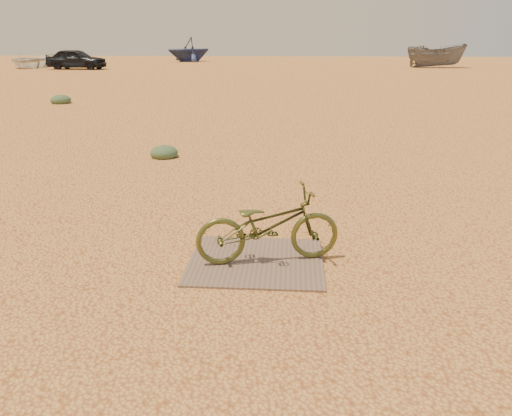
# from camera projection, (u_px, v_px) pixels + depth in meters

# --- Properties ---
(ground) EXTENTS (120.00, 120.00, 0.00)m
(ground) POSITION_uv_depth(u_px,v_px,m) (294.00, 256.00, 5.50)
(ground) COLOR #E9A85A
(ground) RESTS_ON ground
(plywood_board) EXTENTS (1.43, 1.27, 0.02)m
(plywood_board) POSITION_uv_depth(u_px,v_px,m) (256.00, 261.00, 5.35)
(plywood_board) COLOR brown
(plywood_board) RESTS_ON ground
(bicycle) EXTENTS (1.60, 0.88, 0.80)m
(bicycle) POSITION_uv_depth(u_px,v_px,m) (268.00, 225.00, 5.21)
(bicycle) COLOR #4D5324
(bicycle) RESTS_ON plywood_board
(car) EXTENTS (4.41, 2.00, 1.47)m
(car) POSITION_uv_depth(u_px,v_px,m) (76.00, 59.00, 36.96)
(car) COLOR black
(car) RESTS_ON ground
(boat_near_left) EXTENTS (4.26, 5.63, 1.10)m
(boat_near_left) POSITION_uv_depth(u_px,v_px,m) (30.00, 60.00, 39.16)
(boat_near_left) COLOR white
(boat_near_left) RESTS_ON ground
(boat_far_left) EXTENTS (5.78, 5.70, 2.30)m
(boat_far_left) POSITION_uv_depth(u_px,v_px,m) (189.00, 49.00, 48.27)
(boat_far_left) COLOR navy
(boat_far_left) RESTS_ON ground
(boat_mid_right) EXTENTS (4.71, 2.00, 1.79)m
(boat_mid_right) POSITION_uv_depth(u_px,v_px,m) (436.00, 56.00, 38.81)
(boat_mid_right) COLOR slate
(boat_mid_right) RESTS_ON ground
(kale_a) EXTENTS (0.55, 0.55, 0.30)m
(kale_a) POSITION_uv_depth(u_px,v_px,m) (164.00, 157.00, 10.03)
(kale_a) COLOR #4D6A45
(kale_a) RESTS_ON ground
(kale_c) EXTENTS (0.72, 0.72, 0.40)m
(kale_c) POSITION_uv_depth(u_px,v_px,m) (61.00, 103.00, 18.14)
(kale_c) COLOR #4D6A45
(kale_c) RESTS_ON ground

